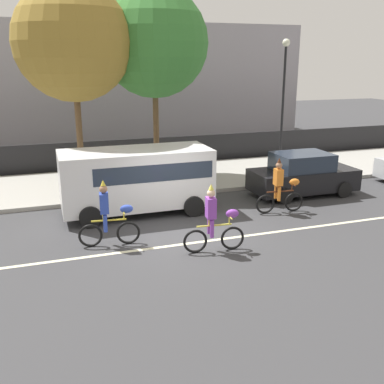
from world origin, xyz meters
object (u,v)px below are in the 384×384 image
object	(u,v)px
parade_cyclist_orange	(281,189)
parked_car_black	(303,175)
street_lamp_post	(284,83)
parade_cyclist_cobalt	(109,217)
parked_van_white	(138,176)
parade_cyclist_purple	(215,222)

from	to	relation	value
parade_cyclist_orange	parked_car_black	xyz separation A→B (m)	(1.89, 1.65, -0.06)
parade_cyclist_orange	street_lamp_post	distance (m)	8.31
street_lamp_post	parade_cyclist_cobalt	bearing A→B (deg)	-141.65
parked_van_white	street_lamp_post	world-z (taller)	street_lamp_post
parked_van_white	parked_car_black	xyz separation A→B (m)	(6.44, 0.05, -0.50)
parade_cyclist_purple	parked_car_black	world-z (taller)	parade_cyclist_purple
parade_cyclist_cobalt	parade_cyclist_orange	size ratio (longest dim) A/B	1.00
parade_cyclist_purple	parked_car_black	bearing A→B (deg)	37.24
parade_cyclist_purple	parade_cyclist_orange	xyz separation A→B (m)	(3.33, 2.32, 0.00)
parade_cyclist_orange	parked_car_black	size ratio (longest dim) A/B	0.47
parade_cyclist_orange	parked_van_white	xyz separation A→B (m)	(-4.55, 1.60, 0.44)
parade_cyclist_cobalt	parade_cyclist_purple	xyz separation A→B (m)	(2.63, -1.32, 0.00)
parade_cyclist_purple	parade_cyclist_orange	bearing A→B (deg)	34.92
parked_car_black	parade_cyclist_purple	bearing A→B (deg)	-142.76
parade_cyclist_purple	parade_cyclist_orange	distance (m)	4.06
parade_cyclist_orange	parked_car_black	distance (m)	2.51
parade_cyclist_cobalt	parked_car_black	world-z (taller)	parade_cyclist_cobalt
parade_cyclist_cobalt	parked_van_white	size ratio (longest dim) A/B	0.38
street_lamp_post	parade_cyclist_purple	bearing A→B (deg)	-128.20
parade_cyclist_purple	parked_van_white	size ratio (longest dim) A/B	0.38
parade_cyclist_orange	street_lamp_post	world-z (taller)	street_lamp_post
parade_cyclist_cobalt	parked_car_black	bearing A→B (deg)	18.62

